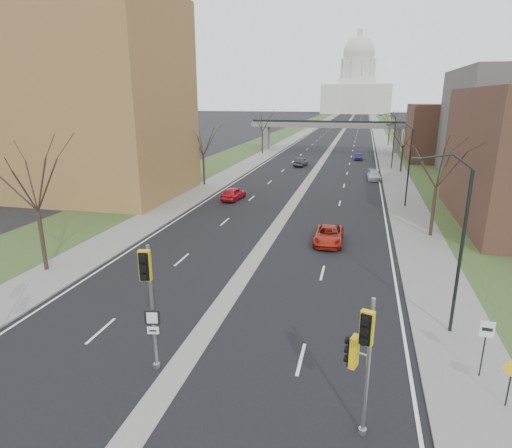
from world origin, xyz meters
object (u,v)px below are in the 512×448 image
at_px(car_right_near, 329,235).
at_px(car_right_far, 358,156).
at_px(car_left_near, 234,193).
at_px(signal_pole_right, 362,349).
at_px(signal_pole_median, 148,288).
at_px(warning_sign, 511,374).
at_px(speed_limit_sign, 485,339).
at_px(car_left_far, 301,162).
at_px(car_right_mid, 374,175).

height_order(car_right_near, car_right_far, car_right_near).
bearing_deg(car_left_near, car_right_near, 139.44).
bearing_deg(signal_pole_right, car_right_near, 115.43).
relative_size(signal_pole_median, car_right_near, 1.16).
relative_size(signal_pole_right, warning_sign, 2.47).
height_order(signal_pole_right, speed_limit_sign, signal_pole_right).
xyz_separation_m(signal_pole_median, speed_limit_sign, (13.20, 2.85, -2.04)).
bearing_deg(car_left_near, car_left_far, -91.82).
xyz_separation_m(signal_pole_median, car_right_mid, (9.72, 47.77, -3.27)).
bearing_deg(warning_sign, car_right_near, 98.50).
distance_m(car_right_near, car_right_far, 49.26).
bearing_deg(signal_pole_median, car_right_far, 71.44).
distance_m(signal_pole_median, warning_sign, 13.96).
xyz_separation_m(car_left_far, car_right_near, (7.78, -39.01, -0.03)).
relative_size(signal_pole_right, speed_limit_sign, 2.04).
distance_m(signal_pole_median, car_left_near, 32.01).
xyz_separation_m(signal_pole_median, signal_pole_right, (8.30, -1.55, -0.53)).
xyz_separation_m(speed_limit_sign, car_right_mid, (-3.47, 44.93, -1.22)).
distance_m(car_left_near, car_right_near, 17.23).
relative_size(car_left_far, car_right_mid, 0.97).
bearing_deg(car_left_far, car_left_near, 88.99).
bearing_deg(car_right_mid, car_right_far, 94.82).
height_order(signal_pole_right, car_right_mid, signal_pole_right).
bearing_deg(car_right_mid, speed_limit_sign, -87.70).
distance_m(car_right_mid, car_right_far, 20.26).
bearing_deg(car_right_far, speed_limit_sign, -85.26).
relative_size(car_left_near, car_right_far, 1.13).
bearing_deg(car_left_near, speed_limit_sign, 130.59).
bearing_deg(car_right_far, car_right_near, -92.23).
xyz_separation_m(signal_pole_median, car_left_near, (-5.95, 31.29, -3.17)).
relative_size(warning_sign, car_right_near, 0.43).
xyz_separation_m(car_right_near, car_right_mid, (3.97, 29.12, -0.04)).
bearing_deg(car_right_near, speed_limit_sign, -65.59).
relative_size(speed_limit_sign, warning_sign, 1.21).
relative_size(signal_pole_right, car_right_near, 1.07).
bearing_deg(car_left_far, signal_pole_right, 107.35).
bearing_deg(car_left_far, signal_pole_median, 99.47).
height_order(car_left_far, car_right_mid, car_left_far).
bearing_deg(signal_pole_right, warning_sign, 44.62).
height_order(speed_limit_sign, car_left_far, speed_limit_sign).
distance_m(speed_limit_sign, car_left_far, 56.90).
height_order(signal_pole_right, warning_sign, signal_pole_right).
relative_size(signal_pole_right, car_right_mid, 1.18).
relative_size(signal_pole_right, car_left_near, 1.21).
xyz_separation_m(signal_pole_right, warning_sign, (5.40, 2.68, -1.90)).
bearing_deg(warning_sign, car_left_near, 107.18).
height_order(car_left_near, car_right_near, car_left_near).
height_order(warning_sign, car_right_far, warning_sign).
xyz_separation_m(signal_pole_right, car_right_near, (-2.55, 20.20, -2.70)).
bearing_deg(car_left_far, car_right_mid, 147.37).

